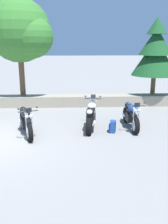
{
  "coord_description": "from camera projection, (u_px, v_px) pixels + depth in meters",
  "views": [
    {
      "loc": [
        2.64,
        -7.94,
        3.19
      ],
      "look_at": [
        3.04,
        1.2,
        0.65
      ],
      "focal_mm": 39.81,
      "sensor_mm": 36.0,
      "label": 1
    }
  ],
  "objects": [
    {
      "name": "stone_wall",
      "position": [
        23.0,
        101.0,
        12.93
      ],
      "size": [
        36.0,
        0.8,
        0.55
      ],
      "primitive_type": "cube",
      "color": "gray",
      "rests_on": "ground"
    },
    {
      "name": "rider_backpack",
      "position": [
        112.0,
        126.0,
        9.15
      ],
      "size": [
        0.29,
        0.32,
        0.47
      ],
      "color": "navy",
      "rests_on": "ground"
    },
    {
      "name": "pine_tree_mid_left",
      "position": [
        156.0,
        51.0,
        12.83
      ],
      "size": [
        2.41,
        2.41,
        3.92
      ],
      "color": "brown",
      "rests_on": "stone_wall"
    },
    {
      "name": "motorcycle_blue_far_right",
      "position": [
        131.0,
        116.0,
        9.6
      ],
      "size": [
        0.67,
        2.06,
        1.18
      ],
      "color": "black",
      "rests_on": "ground"
    },
    {
      "name": "motorcycle_black_near_left",
      "position": [
        26.0,
        122.0,
        8.87
      ],
      "size": [
        0.95,
        2.0,
        1.18
      ],
      "color": "black",
      "rests_on": "ground"
    },
    {
      "name": "leafy_tree_far_left",
      "position": [
        22.0,
        32.0,
        12.13
      ],
      "size": [
        3.27,
        3.11,
        4.8
      ],
      "color": "brown",
      "rests_on": "stone_wall"
    },
    {
      "name": "motorcycle_white_centre",
      "position": [
        91.0,
        116.0,
        9.57
      ],
      "size": [
        0.71,
        2.06,
        1.18
      ],
      "color": "black",
      "rests_on": "ground"
    }
  ]
}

